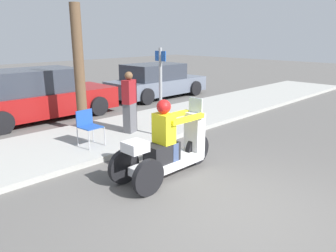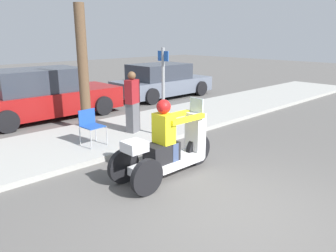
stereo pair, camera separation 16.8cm
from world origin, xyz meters
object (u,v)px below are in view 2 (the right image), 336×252
spectator_with_child (133,103)px  tree_trunk (83,67)px  parked_car_lot_right (43,95)px  motorcycle_trike (168,149)px  parked_car_lot_left (162,81)px  folding_chair_curbside (90,123)px  street_sign (163,89)px

spectator_with_child → tree_trunk: tree_trunk is taller
parked_car_lot_right → motorcycle_trike: bearing=-92.0°
motorcycle_trike → spectator_with_child: spectator_with_child is taller
spectator_with_child → motorcycle_trike: bearing=-113.4°
motorcycle_trike → spectator_with_child: 2.76m
parked_car_lot_right → tree_trunk: (0.26, -2.20, 1.02)m
tree_trunk → parked_car_lot_left: bearing=25.3°
spectator_with_child → parked_car_lot_right: (-0.88, 3.54, -0.14)m
motorcycle_trike → folding_chair_curbside: size_ratio=2.79×
motorcycle_trike → tree_trunk: size_ratio=0.69×
folding_chair_curbside → parked_car_lot_right: bearing=82.7°
spectator_with_child → parked_car_lot_right: bearing=103.9°
parked_car_lot_right → street_sign: (1.23, -4.35, 0.57)m
motorcycle_trike → street_sign: bearing=49.8°
motorcycle_trike → spectator_with_child: (1.09, 2.51, 0.35)m
spectator_with_child → parked_car_lot_right: size_ratio=0.34×
spectator_with_child → tree_trunk: bearing=114.8°
parked_car_lot_right → parked_car_lot_left: 5.30m
motorcycle_trike → parked_car_lot_left: size_ratio=0.52×
parked_car_lot_right → street_sign: bearing=-74.2°
folding_chair_curbside → parked_car_lot_left: size_ratio=0.19×
motorcycle_trike → tree_trunk: tree_trunk is taller
motorcycle_trike → parked_car_lot_left: motorcycle_trike is taller
parked_car_lot_right → street_sign: 4.55m
motorcycle_trike → folding_chair_curbside: motorcycle_trike is taller
spectator_with_child → tree_trunk: 1.72m
motorcycle_trike → street_sign: (1.44, 1.70, 0.78)m
parked_car_lot_left → street_sign: street_sign is taller
motorcycle_trike → parked_car_lot_left: (5.50, 6.23, 0.14)m
parked_car_lot_right → street_sign: street_sign is taller
folding_chair_curbside → tree_trunk: (0.73, 1.49, 1.14)m
motorcycle_trike → tree_trunk: (0.47, 3.85, 1.23)m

